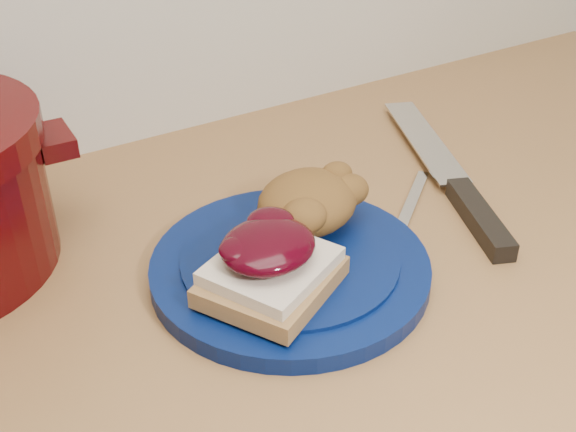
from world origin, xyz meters
TOP-DOWN VIEW (x-y plane):
  - plate at (0.03, 1.47)m, footprint 0.33×0.33m
  - sandwich at (-0.00, 1.44)m, footprint 0.14×0.13m
  - stuffing_mound at (0.07, 1.51)m, footprint 0.13×0.12m
  - chef_knife at (0.25, 1.49)m, footprint 0.16×0.33m
  - butter_knife at (0.20, 1.50)m, footprint 0.13×0.10m

SIDE VIEW (x-z plane):
  - butter_knife at x=0.20m, z-range 0.90..0.90m
  - plate at x=0.03m, z-range 0.90..0.92m
  - chef_knife at x=0.25m, z-range 0.90..0.92m
  - sandwich at x=0.00m, z-range 0.92..0.97m
  - stuffing_mound at x=0.07m, z-range 0.92..0.97m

